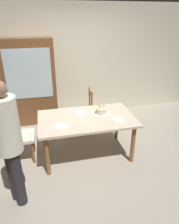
{
  "coord_description": "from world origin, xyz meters",
  "views": [
    {
      "loc": [
        -0.65,
        -2.97,
        2.28
      ],
      "look_at": [
        0.05,
        0.0,
        0.84
      ],
      "focal_mm": 32.36,
      "sensor_mm": 36.0,
      "label": 1
    }
  ],
  "objects_px": {
    "plate_near_celebrant": "(62,126)",
    "person_celebrant": "(8,140)",
    "chair_spindle_back": "(83,112)",
    "plate_near_guest": "(118,120)",
    "chair_upholstered": "(15,133)",
    "china_cabinet": "(30,83)",
    "birthday_cake": "(101,111)",
    "dining_table": "(87,122)",
    "plate_far_side": "(80,112)"
  },
  "relations": [
    {
      "from": "plate_far_side",
      "to": "china_cabinet",
      "type": "xyz_separation_m",
      "value": [
        -0.86,
        1.34,
        0.21
      ]
    },
    {
      "from": "plate_far_side",
      "to": "plate_near_guest",
      "type": "bearing_deg",
      "value": -37.6
    },
    {
      "from": "china_cabinet",
      "to": "person_celebrant",
      "type": "bearing_deg",
      "value": -94.46
    },
    {
      "from": "plate_near_celebrant",
      "to": "plate_near_guest",
      "type": "bearing_deg",
      "value": 0.0
    },
    {
      "from": "birthday_cake",
      "to": "china_cabinet",
      "type": "distance_m",
      "value": 1.92
    },
    {
      "from": "dining_table",
      "to": "plate_near_celebrant",
      "type": "bearing_deg",
      "value": -153.89
    },
    {
      "from": "dining_table",
      "to": "china_cabinet",
      "type": "xyz_separation_m",
      "value": [
        -0.94,
        1.56,
        0.3
      ]
    },
    {
      "from": "dining_table",
      "to": "plate_near_guest",
      "type": "bearing_deg",
      "value": -24.19
    },
    {
      "from": "plate_near_guest",
      "to": "person_celebrant",
      "type": "relative_size",
      "value": 0.13
    },
    {
      "from": "plate_near_celebrant",
      "to": "plate_near_guest",
      "type": "distance_m",
      "value": 0.93
    },
    {
      "from": "birthday_cake",
      "to": "plate_near_guest",
      "type": "relative_size",
      "value": 1.27
    },
    {
      "from": "dining_table",
      "to": "chair_spindle_back",
      "type": "relative_size",
      "value": 1.7
    },
    {
      "from": "dining_table",
      "to": "person_celebrant",
      "type": "relative_size",
      "value": 0.96
    },
    {
      "from": "plate_near_guest",
      "to": "dining_table",
      "type": "bearing_deg",
      "value": 155.81
    },
    {
      "from": "plate_near_guest",
      "to": "chair_upholstered",
      "type": "relative_size",
      "value": 0.23
    },
    {
      "from": "person_celebrant",
      "to": "plate_near_guest",
      "type": "bearing_deg",
      "value": 19.96
    },
    {
      "from": "plate_far_side",
      "to": "plate_near_celebrant",
      "type": "bearing_deg",
      "value": -129.85
    },
    {
      "from": "plate_near_celebrant",
      "to": "person_celebrant",
      "type": "bearing_deg",
      "value": -139.28
    },
    {
      "from": "birthday_cake",
      "to": "plate_near_celebrant",
      "type": "distance_m",
      "value": 0.78
    },
    {
      "from": "plate_near_guest",
      "to": "person_celebrant",
      "type": "height_order",
      "value": "person_celebrant"
    },
    {
      "from": "chair_spindle_back",
      "to": "plate_near_guest",
      "type": "bearing_deg",
      "value": -68.76
    },
    {
      "from": "dining_table",
      "to": "plate_near_celebrant",
      "type": "xyz_separation_m",
      "value": [
        -0.44,
        -0.22,
        0.09
      ]
    },
    {
      "from": "dining_table",
      "to": "chair_spindle_back",
      "type": "bearing_deg",
      "value": 83.66
    },
    {
      "from": "person_celebrant",
      "to": "birthday_cake",
      "type": "bearing_deg",
      "value": 32.2
    },
    {
      "from": "plate_near_guest",
      "to": "china_cabinet",
      "type": "height_order",
      "value": "china_cabinet"
    },
    {
      "from": "dining_table",
      "to": "plate_far_side",
      "type": "distance_m",
      "value": 0.25
    },
    {
      "from": "person_celebrant",
      "to": "china_cabinet",
      "type": "height_order",
      "value": "china_cabinet"
    },
    {
      "from": "birthday_cake",
      "to": "china_cabinet",
      "type": "height_order",
      "value": "china_cabinet"
    },
    {
      "from": "chair_spindle_back",
      "to": "plate_near_celebrant",
      "type": "bearing_deg",
      "value": -117.63
    },
    {
      "from": "chair_spindle_back",
      "to": "chair_upholstered",
      "type": "relative_size",
      "value": 1.0
    },
    {
      "from": "plate_far_side",
      "to": "plate_near_guest",
      "type": "height_order",
      "value": "same"
    },
    {
      "from": "dining_table",
      "to": "birthday_cake",
      "type": "distance_m",
      "value": 0.32
    },
    {
      "from": "plate_near_celebrant",
      "to": "chair_upholstered",
      "type": "height_order",
      "value": "chair_upholstered"
    },
    {
      "from": "chair_upholstered",
      "to": "china_cabinet",
      "type": "distance_m",
      "value": 1.52
    },
    {
      "from": "plate_far_side",
      "to": "chair_upholstered",
      "type": "relative_size",
      "value": 0.23
    },
    {
      "from": "chair_upholstered",
      "to": "china_cabinet",
      "type": "height_order",
      "value": "china_cabinet"
    },
    {
      "from": "plate_near_celebrant",
      "to": "person_celebrant",
      "type": "xyz_separation_m",
      "value": [
        -0.68,
        -0.58,
        0.22
      ]
    },
    {
      "from": "birthday_cake",
      "to": "person_celebrant",
      "type": "distance_m",
      "value": 1.66
    },
    {
      "from": "birthday_cake",
      "to": "plate_far_side",
      "type": "relative_size",
      "value": 1.27
    },
    {
      "from": "chair_spindle_back",
      "to": "chair_upholstered",
      "type": "distance_m",
      "value": 1.46
    },
    {
      "from": "dining_table",
      "to": "chair_spindle_back",
      "type": "xyz_separation_m",
      "value": [
        0.09,
        0.8,
        -0.19
      ]
    },
    {
      "from": "plate_near_celebrant",
      "to": "plate_far_side",
      "type": "relative_size",
      "value": 1.0
    },
    {
      "from": "plate_far_side",
      "to": "chair_spindle_back",
      "type": "distance_m",
      "value": 0.67
    },
    {
      "from": "chair_spindle_back",
      "to": "person_celebrant",
      "type": "distance_m",
      "value": 2.07
    },
    {
      "from": "dining_table",
      "to": "chair_upholstered",
      "type": "xyz_separation_m",
      "value": [
        -1.2,
        0.12,
        -0.12
      ]
    },
    {
      "from": "chair_upholstered",
      "to": "china_cabinet",
      "type": "bearing_deg",
      "value": 79.79
    },
    {
      "from": "plate_near_guest",
      "to": "chair_spindle_back",
      "type": "distance_m",
      "value": 1.13
    },
    {
      "from": "plate_far_side",
      "to": "chair_spindle_back",
      "type": "height_order",
      "value": "chair_spindle_back"
    },
    {
      "from": "dining_table",
      "to": "chair_upholstered",
      "type": "distance_m",
      "value": 1.21
    },
    {
      "from": "birthday_cake",
      "to": "plate_near_guest",
      "type": "bearing_deg",
      "value": -55.04
    }
  ]
}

